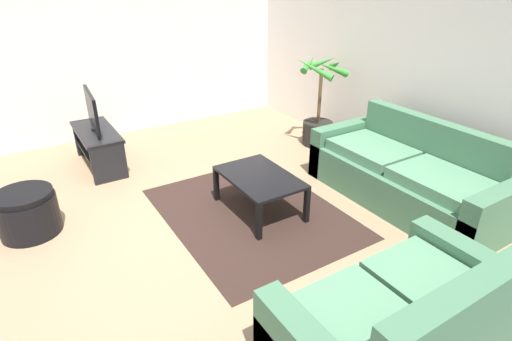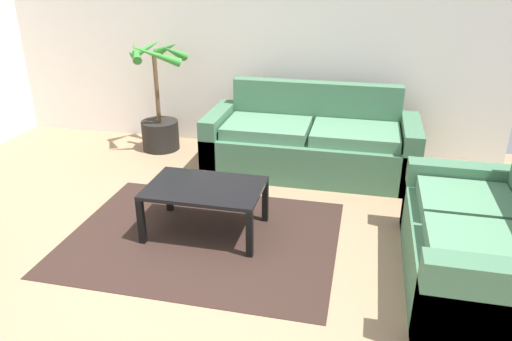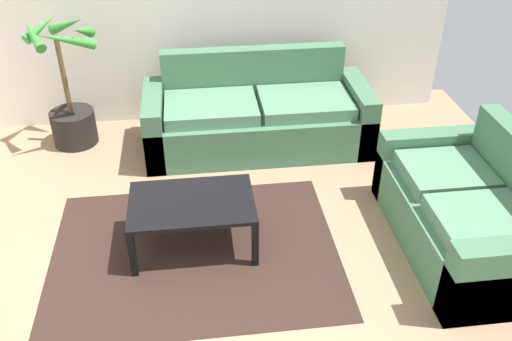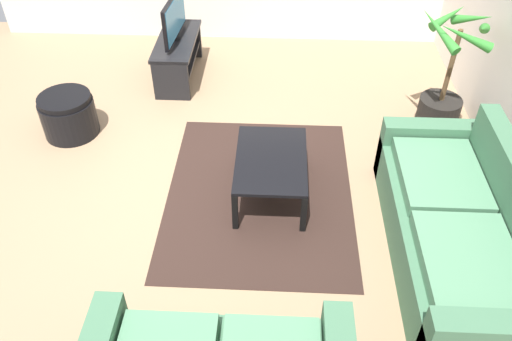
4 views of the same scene
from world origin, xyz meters
name	(u,v)px [view 2 (image 2 of 4)]	position (x,y,z in m)	size (l,w,h in m)	color
ground_plane	(145,284)	(0.00, 0.00, 0.00)	(6.60, 6.60, 0.00)	#937556
wall_back	(246,32)	(0.00, 3.00, 1.35)	(6.00, 0.06, 2.70)	silver
couch_main	(311,144)	(0.88, 2.28, 0.30)	(2.20, 0.90, 0.90)	#3F6B4C
couch_loveseat	(481,247)	(2.28, 0.53, 0.30)	(0.90, 1.61, 0.90)	#3F6B4C
coffee_table	(205,192)	(0.20, 0.80, 0.37)	(0.94, 0.63, 0.42)	black
area_rug	(203,237)	(0.20, 0.70, 0.00)	(2.20, 1.70, 0.01)	black
potted_palm	(160,115)	(-0.94, 2.54, 0.43)	(0.71, 0.73, 1.32)	black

